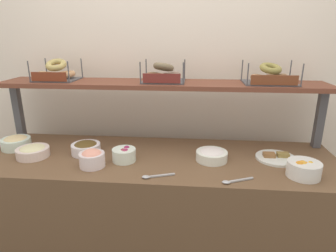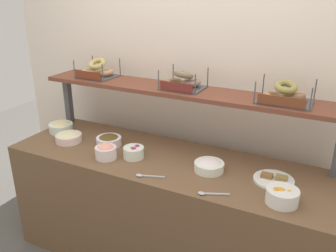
{
  "view_description": "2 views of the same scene",
  "coord_description": "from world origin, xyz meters",
  "px_view_note": "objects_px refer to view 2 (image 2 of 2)",
  "views": [
    {
      "loc": [
        0.22,
        -1.65,
        1.59
      ],
      "look_at": [
        0.06,
        0.09,
        1.03
      ],
      "focal_mm": 30.7,
      "sensor_mm": 36.0,
      "label": 1
    },
    {
      "loc": [
        1.01,
        -1.94,
        1.96
      ],
      "look_at": [
        0.02,
        0.02,
        1.09
      ],
      "focal_mm": 38.03,
      "sensor_mm": 36.0,
      "label": 2
    }
  ],
  "objects_px": {
    "bowl_fruit_salad": "(282,196)",
    "bowl_cream_cheese": "(209,166)",
    "bagel_basket_sesame": "(97,71)",
    "bagel_basket_poppy": "(183,82)",
    "serving_plate_white": "(274,179)",
    "serving_spoon_near_plate": "(208,194)",
    "bagel_basket_everything": "(284,95)",
    "serving_spoon_by_edge": "(145,176)",
    "bowl_egg_salad": "(61,127)",
    "bowl_lox_spread": "(106,151)",
    "bowl_beet_salad": "(134,152)",
    "bowl_chocolate_spread": "(109,140)",
    "bowl_potato_salad": "(69,137)"
  },
  "relations": [
    {
      "from": "serving_plate_white",
      "to": "bagel_basket_everything",
      "type": "distance_m",
      "value": 0.52
    },
    {
      "from": "bowl_egg_salad",
      "to": "serving_spoon_by_edge",
      "type": "bearing_deg",
      "value": -18.51
    },
    {
      "from": "bowl_fruit_salad",
      "to": "serving_spoon_by_edge",
      "type": "relative_size",
      "value": 1.01
    },
    {
      "from": "bowl_potato_salad",
      "to": "bagel_basket_everything",
      "type": "bearing_deg",
      "value": 12.82
    },
    {
      "from": "serving_plate_white",
      "to": "bagel_basket_everything",
      "type": "relative_size",
      "value": 0.74
    },
    {
      "from": "bowl_egg_salad",
      "to": "serving_spoon_by_edge",
      "type": "relative_size",
      "value": 1.08
    },
    {
      "from": "bowl_egg_salad",
      "to": "bagel_basket_everything",
      "type": "bearing_deg",
      "value": 7.3
    },
    {
      "from": "bowl_chocolate_spread",
      "to": "bowl_egg_salad",
      "type": "distance_m",
      "value": 0.5
    },
    {
      "from": "serving_plate_white",
      "to": "bagel_basket_poppy",
      "type": "distance_m",
      "value": 0.9
    },
    {
      "from": "bowl_egg_salad",
      "to": "bagel_basket_sesame",
      "type": "distance_m",
      "value": 0.54
    },
    {
      "from": "serving_spoon_by_edge",
      "to": "bagel_basket_sesame",
      "type": "height_order",
      "value": "bagel_basket_sesame"
    },
    {
      "from": "bowl_beet_salad",
      "to": "bagel_basket_poppy",
      "type": "bearing_deg",
      "value": 60.61
    },
    {
      "from": "bowl_beet_salad",
      "to": "bowl_cream_cheese",
      "type": "bearing_deg",
      "value": 6.14
    },
    {
      "from": "bagel_basket_sesame",
      "to": "bagel_basket_poppy",
      "type": "distance_m",
      "value": 0.75
    },
    {
      "from": "bowl_lox_spread",
      "to": "bowl_cream_cheese",
      "type": "bearing_deg",
      "value": 12.04
    },
    {
      "from": "bowl_potato_salad",
      "to": "bagel_basket_everything",
      "type": "height_order",
      "value": "bagel_basket_everything"
    },
    {
      "from": "bowl_fruit_salad",
      "to": "bowl_cream_cheese",
      "type": "bearing_deg",
      "value": 160.96
    },
    {
      "from": "bowl_lox_spread",
      "to": "bowl_beet_salad",
      "type": "bearing_deg",
      "value": 28.67
    },
    {
      "from": "bowl_fruit_salad",
      "to": "serving_spoon_by_edge",
      "type": "height_order",
      "value": "bowl_fruit_salad"
    },
    {
      "from": "bowl_potato_salad",
      "to": "bagel_basket_sesame",
      "type": "distance_m",
      "value": 0.57
    },
    {
      "from": "bowl_fruit_salad",
      "to": "serving_plate_white",
      "type": "height_order",
      "value": "bowl_fruit_salad"
    },
    {
      "from": "serving_spoon_near_plate",
      "to": "bagel_basket_everything",
      "type": "height_order",
      "value": "bagel_basket_everything"
    },
    {
      "from": "serving_plate_white",
      "to": "serving_spoon_near_plate",
      "type": "height_order",
      "value": "serving_plate_white"
    },
    {
      "from": "serving_plate_white",
      "to": "bowl_chocolate_spread",
      "type": "bearing_deg",
      "value": -178.99
    },
    {
      "from": "bowl_fruit_salad",
      "to": "bowl_cream_cheese",
      "type": "height_order",
      "value": "bowl_fruit_salad"
    },
    {
      "from": "bagel_basket_poppy",
      "to": "bagel_basket_everything",
      "type": "bearing_deg",
      "value": -0.91
    },
    {
      "from": "bowl_lox_spread",
      "to": "bowl_egg_salad",
      "type": "height_order",
      "value": "bowl_lox_spread"
    },
    {
      "from": "bowl_fruit_salad",
      "to": "bagel_basket_poppy",
      "type": "bearing_deg",
      "value": 150.02
    },
    {
      "from": "bagel_basket_sesame",
      "to": "bowl_fruit_salad",
      "type": "bearing_deg",
      "value": -16.79
    },
    {
      "from": "bagel_basket_sesame",
      "to": "bowl_potato_salad",
      "type": "bearing_deg",
      "value": -96.8
    },
    {
      "from": "bagel_basket_everything",
      "to": "serving_spoon_by_edge",
      "type": "bearing_deg",
      "value": -141.86
    },
    {
      "from": "bowl_lox_spread",
      "to": "bagel_basket_poppy",
      "type": "bearing_deg",
      "value": 50.59
    },
    {
      "from": "bowl_cream_cheese",
      "to": "bagel_basket_sesame",
      "type": "xyz_separation_m",
      "value": [
        -1.08,
        0.3,
        0.44
      ]
    },
    {
      "from": "bowl_cream_cheese",
      "to": "bowl_chocolate_spread",
      "type": "xyz_separation_m",
      "value": [
        -0.8,
        0.03,
        0.0
      ]
    },
    {
      "from": "bowl_egg_salad",
      "to": "bowl_cream_cheese",
      "type": "bearing_deg",
      "value": -3.33
    },
    {
      "from": "bowl_potato_salad",
      "to": "bagel_basket_sesame",
      "type": "bearing_deg",
      "value": 83.2
    },
    {
      "from": "bowl_cream_cheese",
      "to": "bowl_egg_salad",
      "type": "relative_size",
      "value": 1.01
    },
    {
      "from": "bowl_chocolate_spread",
      "to": "bagel_basket_sesame",
      "type": "relative_size",
      "value": 0.64
    },
    {
      "from": "bowl_beet_salad",
      "to": "bowl_lox_spread",
      "type": "bearing_deg",
      "value": -151.33
    },
    {
      "from": "bagel_basket_sesame",
      "to": "serving_spoon_near_plate",
      "type": "bearing_deg",
      "value": -25.97
    },
    {
      "from": "bowl_egg_salad",
      "to": "serving_spoon_near_plate",
      "type": "relative_size",
      "value": 1.1
    },
    {
      "from": "bowl_egg_salad",
      "to": "serving_spoon_by_edge",
      "type": "height_order",
      "value": "bowl_egg_salad"
    },
    {
      "from": "serving_spoon_near_plate",
      "to": "bagel_basket_sesame",
      "type": "relative_size",
      "value": 0.59
    },
    {
      "from": "bowl_beet_salad",
      "to": "bowl_fruit_salad",
      "type": "relative_size",
      "value": 0.8
    },
    {
      "from": "bagel_basket_poppy",
      "to": "bagel_basket_everything",
      "type": "distance_m",
      "value": 0.69
    },
    {
      "from": "bowl_fruit_salad",
      "to": "bagel_basket_sesame",
      "type": "relative_size",
      "value": 0.61
    },
    {
      "from": "serving_spoon_near_plate",
      "to": "serving_spoon_by_edge",
      "type": "xyz_separation_m",
      "value": [
        -0.42,
        0.02,
        0.0
      ]
    },
    {
      "from": "bowl_egg_salad",
      "to": "bagel_basket_poppy",
      "type": "distance_m",
      "value": 1.09
    },
    {
      "from": "bowl_chocolate_spread",
      "to": "serving_spoon_near_plate",
      "type": "bearing_deg",
      "value": -18.47
    },
    {
      "from": "serving_spoon_near_plate",
      "to": "bagel_basket_poppy",
      "type": "xyz_separation_m",
      "value": [
        -0.43,
        0.57,
        0.47
      ]
    }
  ]
}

